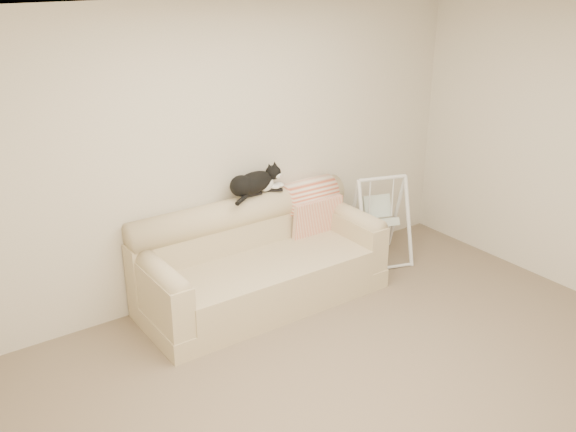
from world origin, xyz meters
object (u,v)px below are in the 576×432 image
object	(u,v)px
sofa	(258,263)
remote_b	(274,190)
tuxedo_cat	(254,183)
remote_a	(252,194)
baby_swing	(380,218)

from	to	relation	value
sofa	remote_b	world-z (taller)	remote_b
tuxedo_cat	remote_b	bearing A→B (deg)	-0.94
sofa	remote_b	distance (m)	0.69
sofa	remote_a	world-z (taller)	remote_a
remote_b	baby_swing	size ratio (longest dim) A/B	0.19
sofa	baby_swing	world-z (taller)	sofa
remote_a	baby_swing	bearing A→B (deg)	-10.43
remote_a	remote_b	size ratio (longest dim) A/B	1.06
tuxedo_cat	baby_swing	world-z (taller)	tuxedo_cat
remote_a	baby_swing	xyz separation A→B (m)	(1.35, -0.25, -0.47)
tuxedo_cat	baby_swing	size ratio (longest dim) A/B	0.71
remote_a	tuxedo_cat	xyz separation A→B (m)	(0.02, -0.01, 0.11)
remote_b	baby_swing	bearing A→B (deg)	-12.01
remote_a	baby_swing	size ratio (longest dim) A/B	0.20
remote_b	tuxedo_cat	size ratio (longest dim) A/B	0.27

